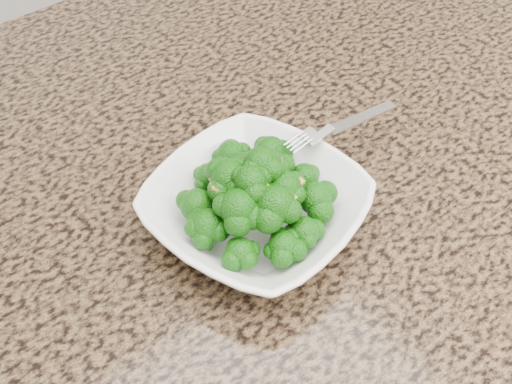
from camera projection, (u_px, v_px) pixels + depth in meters
granite_counter at (309, 214)px, 0.68m from camera, size 1.64×1.04×0.03m
bowl at (256, 209)px, 0.63m from camera, size 0.24×0.24×0.05m
broccoli_pile at (256, 169)px, 0.59m from camera, size 0.18×0.18×0.06m
garlic_topping at (256, 141)px, 0.57m from camera, size 0.11×0.11×0.01m
fork at (328, 130)px, 0.66m from camera, size 0.17×0.04×0.01m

